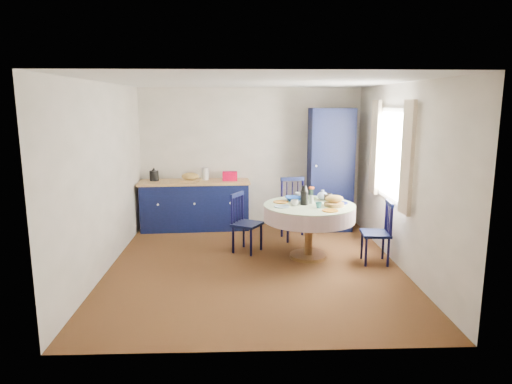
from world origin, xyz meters
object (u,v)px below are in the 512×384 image
at_px(mug_a, 295,203).
at_px(mug_d, 299,196).
at_px(chair_left, 245,222).
at_px(mug_c, 327,197).
at_px(mug_b, 319,205).
at_px(kitchen_counter, 195,204).
at_px(chair_far, 295,208).
at_px(chair_right, 378,232).
at_px(pantry_cabinet, 330,170).
at_px(dining_table, 310,213).
at_px(cobalt_bowl, 294,199).

xyz_separation_m(mug_a, mug_d, (0.12, 0.46, 0.01)).
relative_size(chair_left, mug_a, 8.26).
height_order(mug_c, mug_d, mug_c).
bearing_deg(mug_b, kitchen_counter, 135.47).
bearing_deg(chair_far, mug_a, -108.22).
bearing_deg(mug_c, chair_far, 118.73).
height_order(chair_far, mug_a, chair_far).
distance_m(chair_far, mug_d, 0.68).
xyz_separation_m(kitchen_counter, chair_right, (2.75, -1.90, 0.00)).
height_order(pantry_cabinet, chair_left, pantry_cabinet).
bearing_deg(pantry_cabinet, chair_right, -79.11).
height_order(dining_table, chair_left, dining_table).
xyz_separation_m(chair_right, cobalt_bowl, (-1.14, 0.50, 0.38)).
height_order(chair_left, mug_a, chair_left).
xyz_separation_m(chair_left, chair_right, (1.87, -0.58, -0.00)).
bearing_deg(mug_c, kitchen_counter, 146.69).
bearing_deg(mug_c, mug_a, -148.51).
xyz_separation_m(chair_right, mug_a, (-1.17, 0.19, 0.39)).
bearing_deg(kitchen_counter, dining_table, -45.74).
bearing_deg(chair_left, chair_right, -77.42).
xyz_separation_m(pantry_cabinet, cobalt_bowl, (-0.80, -1.30, -0.24)).
bearing_deg(chair_far, mug_d, -102.43).
bearing_deg(cobalt_bowl, mug_c, 1.33).
distance_m(kitchen_counter, pantry_cabinet, 2.48).
bearing_deg(pantry_cabinet, chair_far, -140.26).
relative_size(kitchen_counter, mug_c, 14.61).
xyz_separation_m(pantry_cabinet, mug_a, (-0.82, -1.62, -0.23)).
height_order(chair_far, mug_d, chair_far).
xyz_separation_m(mug_a, mug_b, (0.32, -0.15, -0.00)).
relative_size(mug_a, mug_b, 1.21).
xyz_separation_m(kitchen_counter, mug_d, (1.70, -1.25, 0.40)).
height_order(kitchen_counter, mug_a, kitchen_counter).
relative_size(chair_far, cobalt_bowl, 3.89).
bearing_deg(chair_far, mug_c, -72.17).
xyz_separation_m(dining_table, mug_a, (-0.23, -0.07, 0.17)).
height_order(kitchen_counter, chair_left, kitchen_counter).
xyz_separation_m(dining_table, mug_c, (0.30, 0.26, 0.18)).
height_order(chair_far, mug_c, chair_far).
height_order(chair_far, mug_b, chair_far).
relative_size(pantry_cabinet, mug_a, 19.69).
bearing_deg(chair_right, mug_c, -124.11).
distance_m(mug_c, mug_d, 0.43).
relative_size(pantry_cabinet, chair_right, 2.40).
relative_size(pantry_cabinet, mug_c, 15.83).
relative_size(chair_left, mug_c, 6.64).
height_order(pantry_cabinet, mug_b, pantry_cabinet).
bearing_deg(chair_left, cobalt_bowl, -66.22).
xyz_separation_m(chair_right, mug_d, (-1.05, 0.65, 0.39)).
xyz_separation_m(kitchen_counter, mug_b, (1.90, -1.87, 0.39)).
height_order(chair_left, mug_c, mug_c).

